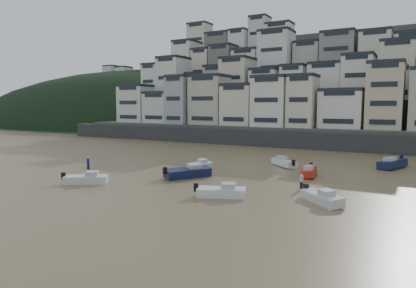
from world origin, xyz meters
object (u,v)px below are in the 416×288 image
Objects in this scene: boat_c at (188,171)px; boat_h at (284,161)px; boat_f at (200,165)px; boat_i at (393,162)px; boat_j at (86,177)px; boat_e at (309,171)px; boat_a at (221,190)px; boat_b at (321,195)px; person_pink at (301,181)px; person_blue at (88,163)px.

boat_h is at bearing 1.97° from boat_c.
boat_f is 0.76× the size of boat_i.
boat_j is at bearing -26.14° from boat_i.
boat_e is at bearing 174.60° from boat_h.
boat_a is 15.67m from boat_e.
boat_f is at bearing 32.44° from boat_j.
person_pink is at bearing 164.93° from boat_b.
boat_c is 15.42m from person_blue.
boat_c reaches higher than boat_a.
person_blue is (-23.44, 4.69, 0.16)m from boat_a.
boat_e reaches higher than boat_a.
person_blue is at bearing -175.12° from person_pink.
person_pink reaches higher than boat_a.
boat_a is at bearing -25.60° from boat_j.
boat_a reaches higher than boat_f.
boat_e is 0.81× the size of boat_i.
boat_f is 15.72m from boat_j.
boat_c is at bearing 117.66° from boat_a.
boat_j reaches higher than boat_e.
boat_e is 3.00× the size of person_pink.
boat_h is at bearing 115.24° from person_pink.
boat_e is 0.96× the size of boat_h.
boat_h is 1.04× the size of boat_j.
boat_h reaches higher than boat_j.
boat_i is at bearing 11.21° from boat_j.
person_pink is at bearing 0.96° from boat_e.
boat_f is 2.81× the size of person_pink.
boat_j is (-8.18, -8.71, -0.16)m from boat_c.
boat_f is at bearing 84.70° from boat_h.
boat_i reaches higher than boat_b.
boat_e reaches higher than boat_f.
boat_i is 41.45m from boat_j.
boat_b is 0.98× the size of boat_j.
boat_i reaches higher than boat_h.
person_blue is 29.39m from person_pink.
boat_j is at bearing 167.31° from boat_c.
boat_e is 14.70m from boat_f.
boat_i is at bearing 135.68° from boat_e.
person_blue is (-28.06, -10.28, 0.16)m from boat_e.
boat_f is at bearing 47.10° from boat_c.
boat_h is at bearing -145.80° from boat_e.
boat_a is 23.91m from person_blue.
person_pink is (13.97, 0.63, -0.00)m from boat_c.
boat_j is 3.02× the size of person_blue.
boat_i is 42.92m from person_blue.
boat_j is at bearing -128.92° from boat_b.
boat_c is (-17.11, 3.92, 0.17)m from boat_b.
person_blue is at bearing 145.22° from boat_a.
boat_j is 3.02× the size of person_pink.
boat_h is at bearing 158.13° from boat_b.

